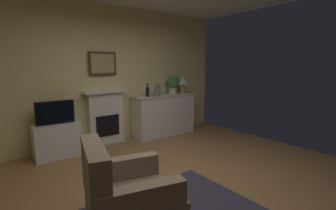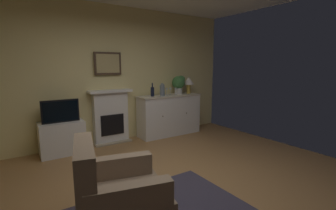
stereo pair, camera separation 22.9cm
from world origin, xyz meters
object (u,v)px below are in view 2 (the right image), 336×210
wine_glass_right (176,89)px  tv_cabinet (62,138)px  tv_set (60,111)px  potted_plant_small (179,83)px  framed_picture (108,64)px  vase_decorative (162,90)px  sideboard_cabinet (169,115)px  armchair (116,196)px  table_lamp (189,82)px  wine_glass_center (170,90)px  fireplace_unit (111,116)px  wine_bottle (152,91)px  wine_glass_left (167,90)px

wine_glass_right → tv_cabinet: wine_glass_right is taller
tv_set → potted_plant_small: (2.61, 0.05, 0.38)m
framed_picture → vase_decorative: framed_picture is taller
sideboard_cabinet → armchair: size_ratio=1.55×
table_lamp → tv_set: size_ratio=0.65×
wine_glass_center → wine_glass_right: bearing=-27.2°
fireplace_unit → wine_glass_right: fireplace_unit is taller
wine_glass_right → potted_plant_small: size_ratio=0.38×
framed_picture → vase_decorative: size_ratio=1.96×
table_lamp → potted_plant_small: potted_plant_small is taller
vase_decorative → potted_plant_small: (0.52, 0.10, 0.12)m
framed_picture → armchair: bearing=-108.9°
vase_decorative → wine_glass_right: bearing=1.0°
table_lamp → wine_bottle: table_lamp is taller
wine_glass_right → tv_set: wine_glass_right is taller
wine_glass_center → table_lamp: bearing=-1.4°
table_lamp → tv_cabinet: table_lamp is taller
wine_glass_left → fireplace_unit: bearing=171.8°
wine_bottle → vase_decorative: bearing=-13.4°
armchair → wine_glass_right: bearing=45.6°
wine_glass_left → tv_cabinet: 2.35m
sideboard_cabinet → wine_glass_center: 0.58m
wine_glass_right → wine_glass_center: bearing=152.8°
tv_cabinet → table_lamp: bearing=-0.3°
fireplace_unit → wine_glass_right: size_ratio=6.67×
wine_glass_center → tv_cabinet: size_ratio=0.22×
wine_glass_right → armchair: bearing=-134.4°
wine_bottle → wine_glass_left: 0.37m
tv_cabinet → potted_plant_small: (2.61, 0.03, 0.88)m
framed_picture → potted_plant_small: framed_picture is taller
fireplace_unit → tv_set: bearing=-169.2°
wine_glass_left → armchair: wine_glass_left is taller
framed_picture → armchair: (-0.93, -2.72, -1.24)m
framed_picture → wine_glass_left: (1.26, -0.23, -0.58)m
wine_glass_right → tv_set: size_ratio=0.27×
wine_glass_left → table_lamp: bearing=0.3°
sideboard_cabinet → wine_glass_left: size_ratio=9.02×
table_lamp → wine_bottle: (-0.99, 0.00, -0.17)m
table_lamp → vase_decorative: 0.79m
sideboard_cabinet → wine_glass_left: wine_glass_left is taller
wine_glass_left → tv_set: 2.25m
wine_glass_right → vase_decorative: vase_decorative is taller
fireplace_unit → framed_picture: bearing=90.0°
potted_plant_small → framed_picture: bearing=173.8°
fireplace_unit → wine_bottle: wine_bottle is taller
table_lamp → wine_bottle: bearing=179.9°
framed_picture → wine_glass_right: size_ratio=3.33×
framed_picture → vase_decorative: bearing=-13.8°
framed_picture → wine_glass_right: framed_picture is taller
vase_decorative → fireplace_unit: bearing=168.4°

